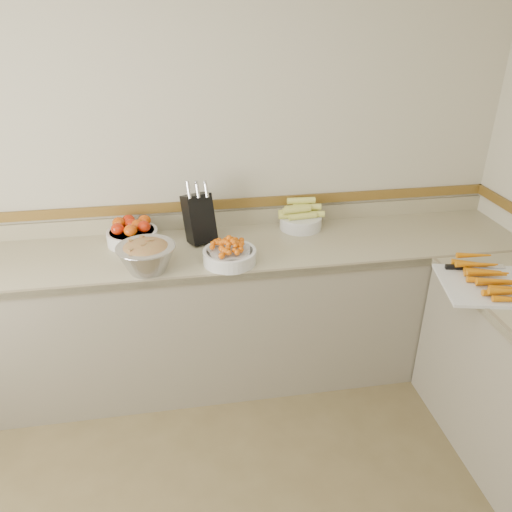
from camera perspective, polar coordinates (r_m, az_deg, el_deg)
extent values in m
plane|color=#B7B197|center=(3.05, -8.65, 10.07)|extent=(4.00, 0.00, 4.00)
cube|color=#9A9170|center=(2.91, -7.88, 0.27)|extent=(4.00, 0.65, 0.04)
cube|color=gray|center=(3.13, -7.36, -7.08)|extent=(4.00, 0.63, 0.86)
cube|color=#776A50|center=(2.63, -7.59, -2.80)|extent=(4.00, 0.02, 0.04)
cube|color=#9A9170|center=(3.16, -8.20, 3.95)|extent=(4.00, 0.02, 0.10)
cube|color=brown|center=(3.12, -8.32, 5.62)|extent=(4.00, 0.02, 0.06)
cube|color=black|center=(2.95, -6.53, 4.29)|extent=(0.21, 0.23, 0.31)
cylinder|color=silver|center=(2.86, -7.67, 7.31)|extent=(0.03, 0.04, 0.08)
cylinder|color=silver|center=(2.86, -6.68, 7.38)|extent=(0.03, 0.04, 0.08)
cylinder|color=silver|center=(2.86, -5.68, 7.45)|extent=(0.03, 0.04, 0.08)
cylinder|color=silver|center=(2.89, -7.70, 7.52)|extent=(0.03, 0.04, 0.08)
cylinder|color=silver|center=(2.89, -6.71, 7.59)|extent=(0.03, 0.04, 0.08)
cylinder|color=silver|center=(2.89, -5.73, 7.66)|extent=(0.03, 0.04, 0.08)
cylinder|color=silver|center=(2.91, -7.73, 7.72)|extent=(0.03, 0.04, 0.08)
cylinder|color=silver|center=(2.92, -6.75, 7.79)|extent=(0.03, 0.04, 0.08)
cylinder|color=silver|center=(2.92, -5.77, 7.85)|extent=(0.03, 0.04, 0.08)
cylinder|color=silver|center=(3.03, -13.93, 2.15)|extent=(0.30, 0.30, 0.08)
torus|color=silver|center=(3.02, -14.00, 2.73)|extent=(0.30, 0.30, 0.01)
cylinder|color=white|center=(3.02, -14.00, 2.73)|extent=(0.26, 0.26, 0.01)
ellipsoid|color=#AC1D06|center=(2.98, -15.54, 2.99)|extent=(0.08, 0.08, 0.07)
ellipsoid|color=#BC4106|center=(2.94, -14.16, 2.84)|extent=(0.08, 0.08, 0.07)
ellipsoid|color=#AC1D06|center=(2.97, -12.69, 3.30)|extent=(0.08, 0.08, 0.07)
ellipsoid|color=#BC4106|center=(3.06, -15.41, 3.67)|extent=(0.08, 0.08, 0.07)
ellipsoid|color=#AC1D06|center=(3.02, -14.06, 3.53)|extent=(0.08, 0.08, 0.07)
ellipsoid|color=#BC4106|center=(3.05, -12.63, 3.97)|extent=(0.08, 0.08, 0.07)
ellipsoid|color=#AC1D06|center=(3.08, -14.37, 3.97)|extent=(0.08, 0.08, 0.07)
ellipsoid|color=#BC4106|center=(3.00, -13.43, 3.43)|extent=(0.08, 0.08, 0.07)
cylinder|color=silver|center=(2.73, -3.03, -0.04)|extent=(0.29, 0.29, 0.08)
torus|color=silver|center=(2.71, -3.05, 0.55)|extent=(0.29, 0.29, 0.01)
cylinder|color=white|center=(2.71, -3.05, 0.55)|extent=(0.25, 0.25, 0.01)
sphere|color=#C34F06|center=(2.69, -5.02, 1.03)|extent=(0.03, 0.03, 0.03)
sphere|color=#C34F06|center=(2.68, -4.65, 1.15)|extent=(0.03, 0.03, 0.03)
sphere|color=#C34F06|center=(2.72, -4.69, 1.36)|extent=(0.03, 0.03, 0.03)
sphere|color=#C34F06|center=(2.65, -1.61, 0.84)|extent=(0.03, 0.03, 0.03)
sphere|color=#C34F06|center=(2.65, -1.75, 0.73)|extent=(0.03, 0.03, 0.03)
sphere|color=#C34F06|center=(2.63, -3.10, 0.51)|extent=(0.03, 0.03, 0.03)
sphere|color=#C34F06|center=(2.69, -4.20, 1.40)|extent=(0.03, 0.03, 0.03)
sphere|color=#C34F06|center=(2.68, -3.16, 1.98)|extent=(0.03, 0.03, 0.03)
sphere|color=#C34F06|center=(2.67, -2.54, 1.54)|extent=(0.03, 0.03, 0.03)
sphere|color=#C34F06|center=(2.65, -3.77, 0.97)|extent=(0.03, 0.03, 0.03)
sphere|color=#C34F06|center=(2.63, -3.68, 0.40)|extent=(0.03, 0.03, 0.03)
sphere|color=#C34F06|center=(2.69, -4.68, 1.14)|extent=(0.03, 0.03, 0.03)
sphere|color=#C34F06|center=(2.76, -4.26, 1.76)|extent=(0.03, 0.03, 0.03)
sphere|color=#C34F06|center=(2.65, -3.04, 1.08)|extent=(0.03, 0.03, 0.03)
sphere|color=#C34F06|center=(2.72, -4.02, 1.80)|extent=(0.03, 0.03, 0.03)
sphere|color=#C34F06|center=(2.70, -3.68, 1.89)|extent=(0.03, 0.03, 0.03)
sphere|color=#C34F06|center=(2.65, -3.96, 0.88)|extent=(0.03, 0.03, 0.03)
sphere|color=#C34F06|center=(2.68, -3.11, 1.72)|extent=(0.03, 0.03, 0.03)
sphere|color=#C34F06|center=(2.73, -2.97, 1.91)|extent=(0.03, 0.03, 0.03)
sphere|color=#C34F06|center=(2.66, -1.42, 0.73)|extent=(0.03, 0.03, 0.03)
sphere|color=#C34F06|center=(2.64, -3.69, 0.62)|extent=(0.03, 0.03, 0.03)
sphere|color=#C34F06|center=(2.73, -2.68, 1.88)|extent=(0.03, 0.03, 0.03)
sphere|color=#C34F06|center=(2.79, -3.26, 2.02)|extent=(0.03, 0.03, 0.03)
sphere|color=#C34F06|center=(2.72, -2.87, 1.83)|extent=(0.03, 0.03, 0.03)
sphere|color=#C34F06|center=(2.63, -2.49, 0.65)|extent=(0.03, 0.03, 0.03)
sphere|color=#C34F06|center=(2.75, -2.89, 1.83)|extent=(0.03, 0.03, 0.03)
sphere|color=#C34F06|center=(2.67, -1.28, 0.99)|extent=(0.03, 0.03, 0.03)
sphere|color=#C34F06|center=(2.68, -3.07, 1.83)|extent=(0.03, 0.03, 0.03)
sphere|color=#C34F06|center=(2.70, -1.69, 1.42)|extent=(0.03, 0.03, 0.03)
sphere|color=#C34F06|center=(2.64, -2.10, 0.70)|extent=(0.03, 0.03, 0.03)
sphere|color=#C34F06|center=(2.73, -2.62, 1.86)|extent=(0.03, 0.03, 0.03)
sphere|color=#C34F06|center=(2.69, -3.43, 1.57)|extent=(0.03, 0.03, 0.03)
sphere|color=#C34F06|center=(2.68, -2.68, 1.81)|extent=(0.03, 0.03, 0.03)
sphere|color=#C34F06|center=(2.77, -4.28, 1.75)|extent=(0.03, 0.03, 0.03)
sphere|color=#C34F06|center=(2.66, -1.84, 1.01)|extent=(0.03, 0.03, 0.03)
sphere|color=#C34F06|center=(2.66, -2.49, 1.34)|extent=(0.03, 0.03, 0.03)
sphere|color=#C34F06|center=(2.66, -2.36, 1.16)|extent=(0.03, 0.03, 0.03)
sphere|color=#C34F06|center=(2.79, -2.51, 1.98)|extent=(0.03, 0.03, 0.03)
sphere|color=#C34F06|center=(2.75, -1.59, 1.71)|extent=(0.03, 0.03, 0.03)
sphere|color=#C34F06|center=(2.73, -1.24, 1.46)|extent=(0.03, 0.03, 0.03)
sphere|color=#C34F06|center=(2.62, -2.16, 0.42)|extent=(0.03, 0.03, 0.03)
sphere|color=#C34F06|center=(2.68, -3.49, 1.40)|extent=(0.03, 0.03, 0.03)
cylinder|color=silver|center=(3.16, 5.12, 3.87)|extent=(0.26, 0.26, 0.08)
torus|color=silver|center=(3.14, 5.15, 4.43)|extent=(0.26, 0.26, 0.01)
cylinder|color=#CDCD56|center=(3.11, 4.22, 4.66)|extent=(0.18, 0.05, 0.04)
cylinder|color=#CDCD56|center=(3.10, 5.34, 4.56)|extent=(0.18, 0.06, 0.04)
cylinder|color=#CDCD56|center=(3.14, 6.23, 4.80)|extent=(0.18, 0.07, 0.04)
cylinder|color=#CDCD56|center=(3.16, 4.16, 5.03)|extent=(0.18, 0.04, 0.04)
cylinder|color=#CDCD56|center=(3.18, 5.51, 5.17)|extent=(0.18, 0.08, 0.04)
cylinder|color=#CDCD56|center=(3.12, 4.88, 5.49)|extent=(0.18, 0.05, 0.04)
cylinder|color=#CDCD56|center=(3.14, 5.85, 5.61)|extent=(0.18, 0.07, 0.04)
cylinder|color=#CDCD56|center=(3.13, 5.18, 6.33)|extent=(0.18, 0.05, 0.04)
cylinder|color=#CDCD56|center=(3.09, 4.68, 5.29)|extent=(0.18, 0.06, 0.04)
cylinder|color=#B2B2BA|center=(2.69, -12.37, -0.28)|extent=(0.31, 0.31, 0.14)
torus|color=#B2B2BA|center=(2.66, -12.51, 1.01)|extent=(0.31, 0.31, 0.01)
ellipsoid|color=#A01216|center=(2.66, -12.48, 0.78)|extent=(0.26, 0.26, 0.08)
cube|color=#A01216|center=(2.74, -12.91, 2.06)|extent=(0.03, 0.03, 0.02)
cube|color=#70A550|center=(2.61, -14.13, 0.56)|extent=(0.03, 0.03, 0.02)
cube|color=#A01216|center=(2.62, -12.88, 1.15)|extent=(0.03, 0.03, 0.02)
cube|color=#70A550|center=(2.69, -12.64, 1.47)|extent=(0.03, 0.03, 0.02)
cube|color=#A01216|center=(2.63, -13.20, 0.97)|extent=(0.03, 0.03, 0.02)
cube|color=#70A550|center=(2.70, -14.16, 1.62)|extent=(0.03, 0.03, 0.02)
cube|color=#A01216|center=(2.61, -13.15, 0.78)|extent=(0.02, 0.02, 0.02)
cube|color=#70A550|center=(2.65, -12.30, 1.68)|extent=(0.02, 0.02, 0.02)
cube|color=#A01216|center=(2.65, -12.53, 1.25)|extent=(0.03, 0.03, 0.02)
cube|color=#70A550|center=(2.65, -13.12, 1.04)|extent=(0.03, 0.03, 0.02)
cube|color=#A01216|center=(2.64, -12.72, 0.99)|extent=(0.03, 0.03, 0.02)
cube|color=#70A550|center=(2.64, -11.37, 1.05)|extent=(0.02, 0.02, 0.02)
cube|color=#A01216|center=(2.63, -12.65, 1.20)|extent=(0.03, 0.03, 0.02)
cube|color=#70A550|center=(2.67, -11.82, 1.70)|extent=(0.02, 0.02, 0.02)
cube|color=silver|center=(2.78, 25.70, -3.09)|extent=(0.60, 0.52, 0.02)
cone|color=#C36706|center=(2.70, 26.97, -3.73)|extent=(0.21, 0.08, 0.03)
cone|color=#C36706|center=(2.72, 26.61, -3.41)|extent=(0.21, 0.08, 0.03)
cone|color=#C36706|center=(2.73, 26.38, -2.59)|extent=(0.21, 0.08, 0.03)
cone|color=#C36706|center=(2.76, 25.92, -2.78)|extent=(0.21, 0.08, 0.03)
cone|color=#C36706|center=(2.78, 25.58, -2.47)|extent=(0.21, 0.08, 0.03)
cone|color=#C36706|center=(2.79, 25.36, -1.68)|extent=(0.21, 0.08, 0.03)
cone|color=#C36706|center=(2.82, 24.92, -1.87)|extent=(0.21, 0.08, 0.03)
cone|color=#C36706|center=(2.85, 24.60, -1.57)|extent=(0.21, 0.08, 0.03)
cone|color=#C36706|center=(2.86, 24.39, -0.80)|extent=(0.21, 0.08, 0.03)
cone|color=#C36706|center=(2.89, 23.97, -1.00)|extent=(0.21, 0.08, 0.03)
cone|color=#C36706|center=(2.91, 23.67, -0.72)|extent=(0.21, 0.08, 0.03)
cone|color=#C36706|center=(2.92, 23.46, 0.04)|extent=(0.21, 0.08, 0.03)
cube|color=silver|center=(2.93, 24.59, -1.03)|extent=(0.22, 0.09, 0.00)
cube|color=black|center=(2.84, 21.93, -1.19)|extent=(0.12, 0.05, 0.02)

